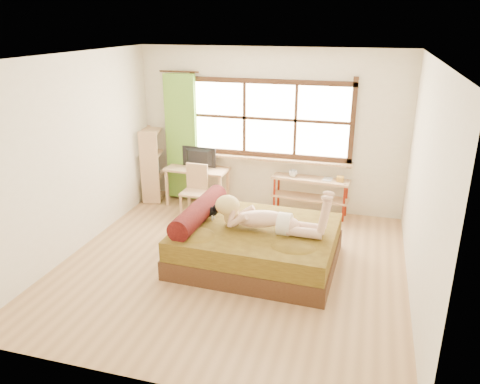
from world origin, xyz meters
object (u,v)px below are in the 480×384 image
(kitten, at_px, (208,210))
(bookshelf, at_px, (153,164))
(bed, at_px, (253,243))
(chair, at_px, (195,187))
(pipe_shelf, at_px, (311,188))
(woman, at_px, (268,208))
(desk, at_px, (197,173))

(kitten, xyz_separation_m, bookshelf, (-1.66, 1.73, 0.01))
(bed, distance_m, chair, 1.95)
(kitten, height_order, pipe_shelf, kitten)
(kitten, bearing_deg, bed, -6.35)
(woman, relative_size, bookshelf, 1.12)
(bed, relative_size, chair, 2.53)
(bookshelf, bearing_deg, chair, -37.68)
(woman, relative_size, desk, 1.33)
(desk, height_order, bookshelf, bookshelf)
(kitten, relative_size, pipe_shelf, 0.24)
(bed, bearing_deg, pipe_shelf, 76.62)
(woman, bearing_deg, bed, 167.61)
(bookshelf, bearing_deg, pipe_shelf, -12.33)
(kitten, xyz_separation_m, pipe_shelf, (1.19, 1.78, -0.18))
(kitten, xyz_separation_m, desk, (-0.79, 1.67, -0.06))
(pipe_shelf, bearing_deg, bed, -100.50)
(bed, bearing_deg, desk, 131.51)
(chair, xyz_separation_m, pipe_shelf, (1.87, 0.49, -0.00))
(desk, height_order, chair, chair)
(bed, relative_size, woman, 1.47)
(kitten, height_order, bookshelf, bookshelf)
(chair, bearing_deg, bookshelf, 158.01)
(bookshelf, bearing_deg, woman, -50.04)
(desk, bearing_deg, pipe_shelf, 5.81)
(pipe_shelf, bearing_deg, bookshelf, -174.10)
(bed, height_order, desk, bed)
(woman, bearing_deg, pipe_shelf, 82.72)
(bed, xyz_separation_m, chair, (-1.35, 1.39, 0.19))
(kitten, distance_m, desk, 1.84)
(woman, height_order, pipe_shelf, woman)
(desk, distance_m, chair, 0.40)
(chair, height_order, pipe_shelf, chair)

